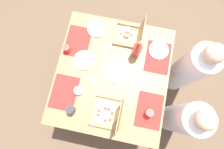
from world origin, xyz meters
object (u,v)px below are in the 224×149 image
cup_red (71,110)px  condiment_bowl (78,91)px  plate_middle (84,60)px  plate_far_right (114,74)px  pizza_box_corner_right (109,113)px  plate_far_left (159,50)px  cup_spare (149,113)px  pizza_box_corner_left (129,35)px  soda_bottle (137,50)px  cup_dark (67,49)px  diner_right_seat (181,119)px  diner_left_seat (187,70)px  plate_near_left (97,29)px

cup_red → condiment_bowl: (-0.20, 0.02, -0.03)m
plate_middle → plate_far_right: same height
pizza_box_corner_right → plate_far_left: bearing=153.3°
plate_far_left → cup_spare: bearing=-0.2°
pizza_box_corner_left → soda_bottle: soda_bottle is taller
soda_bottle → cup_red: (0.72, -0.52, -0.08)m
plate_far_right → soda_bottle: soda_bottle is taller
cup_spare → soda_bottle: bearing=-158.0°
pizza_box_corner_left → cup_dark: (0.29, -0.62, 0.00)m
soda_bottle → cup_dark: bearing=-81.7°
plate_middle → condiment_bowl: 0.33m
condiment_bowl → diner_right_seat: size_ratio=0.07×
cup_red → cup_spare: cup_red is taller
cup_dark → diner_left_seat: diner_left_seat is taller
cup_spare → plate_far_left: bearing=179.8°
plate_middle → soda_bottle: (-0.18, 0.53, 0.12)m
cup_dark → diner_right_seat: size_ratio=0.08×
pizza_box_corner_right → pizza_box_corner_left: bearing=177.3°
plate_middle → plate_far_right: (0.08, 0.35, 0.00)m
plate_near_left → pizza_box_corner_right: bearing=20.6°
plate_far_left → diner_left_seat: diner_left_seat is taller
plate_far_right → diner_left_seat: bearing=108.2°
plate_middle → cup_dark: cup_dark is taller
pizza_box_corner_left → cup_spare: (0.77, 0.34, 0.01)m
plate_middle → diner_left_seat: (-0.20, 1.18, -0.23)m
soda_bottle → cup_dark: (0.11, -0.72, -0.09)m
diner_left_seat → plate_far_left: bearing=-101.2°
plate_near_left → condiment_bowl: size_ratio=2.31×
diner_left_seat → diner_right_seat: diner_left_seat is taller
plate_middle → pizza_box_corner_left: bearing=130.9°
plate_far_left → diner_left_seat: bearing=78.8°
plate_far_right → cup_spare: cup_spare is taller
pizza_box_corner_right → condiment_bowl: size_ratio=3.76×
plate_near_left → condiment_bowl: (0.72, -0.03, 0.01)m
condiment_bowl → diner_left_seat: size_ratio=0.07×
plate_far_left → plate_far_right: plate_far_right is taller
pizza_box_corner_right → diner_right_seat: 0.86m
plate_far_right → cup_red: (0.46, -0.34, 0.04)m
plate_far_left → diner_right_seat: size_ratio=0.18×
cup_spare → diner_left_seat: 0.78m
plate_near_left → diner_left_seat: 1.17m
pizza_box_corner_right → cup_dark: bearing=-134.5°
diner_right_seat → cup_red: bearing=-82.4°
pizza_box_corner_left → plate_near_left: bearing=-92.9°
plate_far_left → cup_dark: bearing=-78.3°
soda_bottle → diner_left_seat: size_ratio=0.26×
pizza_box_corner_right → diner_left_seat: diner_left_seat is taller
plate_far_right → diner_left_seat: 0.91m
plate_far_left → diner_left_seat: (0.08, 0.41, -0.23)m
pizza_box_corner_left → plate_middle: 0.56m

